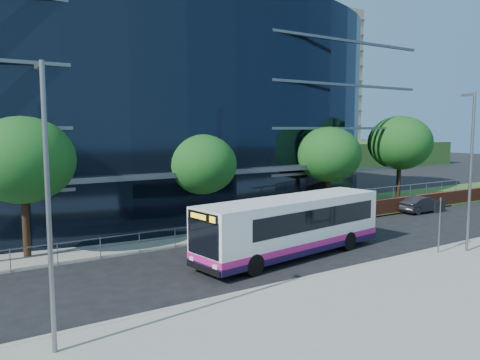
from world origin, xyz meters
TOP-DOWN VIEW (x-y plane):
  - ground at (0.00, 0.00)m, footprint 200.00×200.00m
  - pavement_near at (0.00, -5.00)m, footprint 80.00×8.00m
  - kerb at (0.00, -1.00)m, footprint 80.00×0.25m
  - yellow_line_outer at (0.00, -0.80)m, footprint 80.00×0.08m
  - yellow_line_inner at (0.00, -0.65)m, footprint 80.00×0.08m
  - far_forecourt at (-6.00, 11.00)m, footprint 50.00×8.00m
  - grass_verge at (24.00, 11.00)m, footprint 36.00×8.00m
  - glass_office at (-4.00, 20.85)m, footprint 44.00×23.10m
  - retaining_wall at (20.00, 7.30)m, footprint 34.00×0.40m
  - guard_railings at (-8.00, 7.00)m, footprint 24.00×0.05m
  - apartment_block at (32.00, 57.21)m, footprint 60.00×42.00m
  - street_sign at (4.50, -1.59)m, footprint 0.85×0.09m
  - tree_far_a at (-13.00, 9.00)m, footprint 4.95×4.95m
  - tree_far_b at (-3.00, 9.50)m, footprint 4.29×4.29m
  - tree_far_c at (7.00, 9.00)m, footprint 4.62×4.62m
  - tree_far_d at (16.00, 10.00)m, footprint 5.28×5.28m
  - tree_dist_e at (24.00, 40.00)m, footprint 4.62×4.62m
  - tree_dist_f at (40.00, 42.00)m, footprint 4.29×4.29m
  - streetlight_west at (-14.00, -2.17)m, footprint 0.15×0.77m
  - streetlight_east at (6.00, -2.17)m, footprint 0.15×0.77m
  - city_bus at (-1.73, 2.31)m, footprint 11.16×3.92m
  - parked_car at (14.34, 6.50)m, footprint 3.86×1.41m

SIDE VIEW (x-z plane):
  - ground at x=0.00m, z-range 0.00..0.00m
  - yellow_line_outer at x=0.00m, z-range 0.00..0.01m
  - yellow_line_inner at x=0.00m, z-range 0.00..0.01m
  - far_forecourt at x=-6.00m, z-range 0.00..0.10m
  - grass_verge at x=24.00m, z-range 0.00..0.12m
  - pavement_near at x=0.00m, z-range 0.00..0.15m
  - kerb at x=0.00m, z-range 0.00..0.16m
  - retaining_wall at x=20.00m, z-range -0.44..1.67m
  - parked_car at x=14.34m, z-range 0.00..1.26m
  - guard_railings at x=-8.00m, z-range 0.27..1.37m
  - city_bus at x=-1.73m, z-range 0.09..3.05m
  - street_sign at x=4.50m, z-range 0.75..3.55m
  - tree_far_b at x=-3.00m, z-range 1.19..7.23m
  - tree_dist_f at x=40.00m, z-range 1.19..7.23m
  - streetlight_west at x=-14.00m, z-range 0.44..8.44m
  - streetlight_east at x=6.00m, z-range 0.44..8.44m
  - tree_far_c at x=7.00m, z-range 1.28..7.79m
  - tree_dist_e at x=24.00m, z-range 1.28..7.79m
  - tree_far_a at x=-13.00m, z-range 1.37..8.35m
  - tree_far_d at x=16.00m, z-range 1.47..8.91m
  - glass_office at x=-4.00m, z-range 0.00..16.00m
  - apartment_block at x=32.00m, z-range -3.89..26.11m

